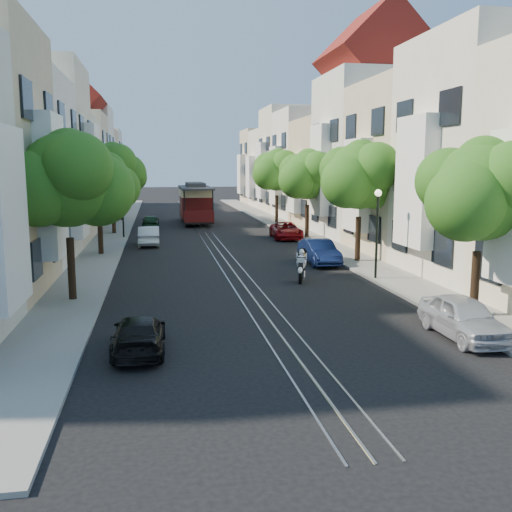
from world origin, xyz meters
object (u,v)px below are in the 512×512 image
tree_e_a (482,194)px  tree_e_c (308,176)px  tree_w_c (113,170)px  parked_car_w_far (150,222)px  cable_car (195,201)px  parked_car_w_mid (149,236)px  lamp_west (122,200)px  parked_car_e_near (464,317)px  parked_car_e_mid (319,252)px  tree_e_b (361,177)px  tree_e_d (278,171)px  tree_w_d (121,174)px  tree_w_b (99,182)px  parked_car_e_far (286,231)px  parked_car_w_near (139,334)px  sportbike_rider (301,263)px  tree_w_a (69,182)px  lamp_east (377,220)px

tree_e_a → tree_e_c: (0.00, 23.00, 0.20)m
tree_w_c → parked_car_w_far: size_ratio=1.97×
cable_car → parked_car_w_mid: (-4.17, -14.71, -1.41)m
lamp_west → parked_car_e_near: size_ratio=1.07×
lamp_west → parked_car_e_mid: 17.41m
parked_car_w_far → tree_e_b: bearing=121.4°
tree_e_d → tree_w_c: tree_w_c is taller
tree_e_a → tree_w_c: 31.49m
tree_e_d → parked_car_w_mid: size_ratio=1.73×
tree_w_d → parked_car_e_near: 43.20m
parked_car_w_mid → tree_e_b: bearing=141.7°
tree_w_b → parked_car_w_mid: 6.25m
parked_car_e_far → parked_car_w_near: size_ratio=1.21×
tree_e_d → parked_car_w_mid: (-11.66, -12.81, -4.21)m
parked_car_e_mid → parked_car_w_mid: 13.17m
sportbike_rider → parked_car_w_near: size_ratio=0.52×
tree_e_a → parked_car_e_far: 23.32m
parked_car_e_far → parked_car_w_far: bearing=142.2°
tree_w_a → tree_w_d: bearing=90.0°
lamp_east → parked_car_w_far: (-10.70, 24.71, -2.23)m
lamp_east → parked_car_e_mid: bearing=105.4°
tree_e_b → tree_w_b: 15.25m
sportbike_rider → parked_car_e_far: 15.76m
tree_e_c → lamp_west: bearing=171.5°
parked_car_w_near → lamp_east: bearing=-139.4°
parked_car_e_mid → parked_car_e_far: bearing=85.4°
tree_e_a → tree_e_d: (0.00, 34.00, 0.47)m
tree_w_a → parked_car_e_mid: bearing=29.8°
tree_e_c → parked_car_w_far: tree_e_c is taller
parked_car_e_mid → parked_car_w_near: (-9.35, -13.67, -0.14)m
tree_w_c → tree_w_d: tree_w_c is taller
tree_e_a → sportbike_rider: 9.38m
parked_car_e_far → parked_car_w_far: 13.31m
lamp_west → cable_car: 12.48m
tree_e_a → tree_e_d: size_ratio=0.92×
sportbike_rider → cable_car: 28.64m
tree_e_a → parked_car_e_mid: size_ratio=1.54×
tree_e_b → tree_e_d: size_ratio=0.98×
tree_e_b → lamp_west: bearing=136.2°
tree_w_d → parked_car_e_near: bearing=-72.8°
tree_w_a → parked_car_w_mid: bearing=80.4°
tree_w_a → parked_car_e_mid: tree_w_a is taller
lamp_west → parked_car_w_far: lamp_west is taller
tree_e_d → sportbike_rider: size_ratio=3.61×
tree_w_c → lamp_east: tree_w_c is taller
tree_e_d → sportbike_rider: bearing=-99.6°
lamp_west → cable_car: bearing=60.8°
tree_w_a → cable_car: 31.78m
lamp_east → tree_w_b: bearing=143.4°
tree_w_a → lamp_west: bearing=87.6°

